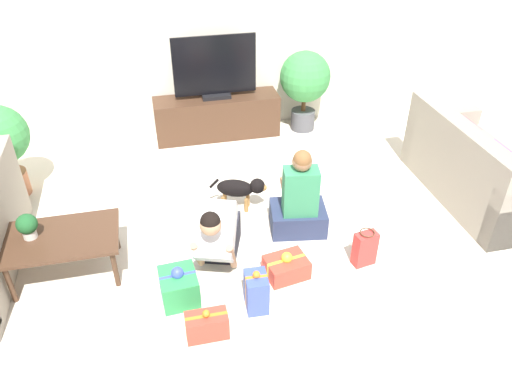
# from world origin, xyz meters

# --- Properties ---
(ground_plane) EXTENTS (16.00, 16.00, 0.00)m
(ground_plane) POSITION_xyz_m (0.00, 0.00, 0.00)
(ground_plane) COLOR beige
(wall_back) EXTENTS (8.40, 0.06, 2.60)m
(wall_back) POSITION_xyz_m (0.00, 2.63, 1.30)
(wall_back) COLOR silver
(wall_back) RESTS_ON ground_plane
(sofa_right) EXTENTS (0.83, 1.73, 0.87)m
(sofa_right) POSITION_xyz_m (2.44, 0.39, 0.31)
(sofa_right) COLOR gray
(sofa_right) RESTS_ON ground_plane
(coffee_table) EXTENTS (0.94, 0.61, 0.41)m
(coffee_table) POSITION_xyz_m (-1.62, 0.11, 0.36)
(coffee_table) COLOR #472D1E
(coffee_table) RESTS_ON ground_plane
(tv_console) EXTENTS (1.56, 0.41, 0.53)m
(tv_console) POSITION_xyz_m (0.05, 2.36, 0.27)
(tv_console) COLOR #472D1E
(tv_console) RESTS_ON ground_plane
(tv) EXTENTS (1.00, 0.20, 0.77)m
(tv) POSITION_xyz_m (0.05, 2.36, 0.88)
(tv) COLOR black
(tv) RESTS_ON tv_console
(potted_plant_back_right) EXTENTS (0.64, 0.64, 1.04)m
(potted_plant_back_right) POSITION_xyz_m (1.18, 2.31, 0.67)
(potted_plant_back_right) COLOR #4C4C51
(potted_plant_back_right) RESTS_ON ground_plane
(person_kneeling) EXTENTS (0.54, 0.81, 0.76)m
(person_kneeling) POSITION_xyz_m (-0.33, -0.05, 0.32)
(person_kneeling) COLOR #23232D
(person_kneeling) RESTS_ON ground_plane
(person_sitting) EXTENTS (0.58, 0.53, 0.90)m
(person_sitting) POSITION_xyz_m (0.49, 0.24, 0.31)
(person_sitting) COLOR #283351
(person_sitting) RESTS_ON ground_plane
(dog) EXTENTS (0.56, 0.30, 0.36)m
(dog) POSITION_xyz_m (0.02, 0.71, 0.24)
(dog) COLOR black
(dog) RESTS_ON ground_plane
(gift_box_a) EXTENTS (0.18, 0.23, 0.38)m
(gift_box_a) POSITION_xyz_m (-0.13, -0.64, 0.16)
(gift_box_a) COLOR #3D51BC
(gift_box_a) RESTS_ON ground_plane
(gift_box_b) EXTENTS (0.39, 0.33, 0.24)m
(gift_box_b) POSITION_xyz_m (0.21, -0.34, 0.09)
(gift_box_b) COLOR red
(gift_box_b) RESTS_ON ground_plane
(gift_box_c) EXTENTS (0.31, 0.34, 0.34)m
(gift_box_c) POSITION_xyz_m (-0.72, -0.42, 0.14)
(gift_box_c) COLOR #2D934C
(gift_box_c) RESTS_ON ground_plane
(gift_box_d) EXTENTS (0.32, 0.17, 0.26)m
(gift_box_d) POSITION_xyz_m (-0.55, -0.84, 0.10)
(gift_box_d) COLOR red
(gift_box_d) RESTS_ON ground_plane
(gift_bag_a) EXTENTS (0.22, 0.15, 0.35)m
(gift_bag_a) POSITION_xyz_m (0.92, -0.35, 0.17)
(gift_bag_a) COLOR red
(gift_bag_a) RESTS_ON ground_plane
(tabletop_plant) EXTENTS (0.17, 0.17, 0.22)m
(tabletop_plant) POSITION_xyz_m (-1.86, 0.15, 0.53)
(tabletop_plant) COLOR beige
(tabletop_plant) RESTS_ON coffee_table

